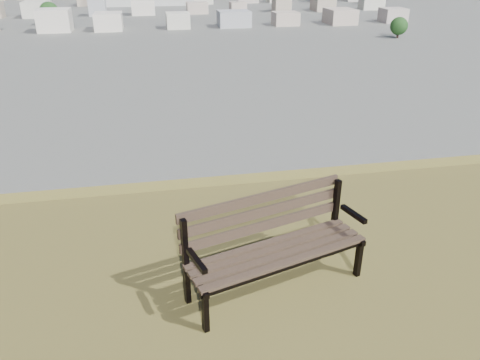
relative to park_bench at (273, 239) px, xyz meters
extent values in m
cube|color=#3F3024|center=(0.08, -0.28, -0.09)|extent=(1.81, 0.62, 0.04)
cube|color=#3F3024|center=(0.05, -0.16, -0.09)|extent=(1.81, 0.62, 0.04)
cube|color=#3F3024|center=(0.01, -0.04, -0.09)|extent=(1.81, 0.62, 0.04)
cube|color=#3F3024|center=(-0.02, 0.08, -0.09)|extent=(1.81, 0.62, 0.04)
cube|color=#3F3024|center=(-0.05, 0.15, 0.07)|extent=(1.79, 0.57, 0.10)
cube|color=#3F3024|center=(-0.05, 0.18, 0.22)|extent=(1.79, 0.57, 0.10)
cube|color=#3F3024|center=(-0.06, 0.20, 0.37)|extent=(1.79, 0.57, 0.10)
cube|color=black|center=(-0.76, -0.56, -0.32)|extent=(0.07, 0.07, 0.46)
cube|color=black|center=(-0.89, -0.13, -0.07)|extent=(0.07, 0.07, 0.95)
cube|color=black|center=(-0.82, -0.36, -0.13)|extent=(0.20, 0.51, 0.05)
cube|color=black|center=(-0.81, -0.41, 0.13)|extent=(0.16, 0.37, 0.05)
cube|color=black|center=(0.94, -0.05, -0.32)|extent=(0.07, 0.07, 0.46)
cube|color=black|center=(0.81, 0.38, -0.07)|extent=(0.07, 0.07, 0.95)
cube|color=black|center=(0.88, 0.15, -0.13)|extent=(0.20, 0.51, 0.05)
cube|color=black|center=(0.90, 0.10, 0.13)|extent=(0.16, 0.37, 0.05)
cube|color=black|center=(0.09, -0.29, -0.14)|extent=(1.80, 0.57, 0.04)
cube|color=black|center=(-0.03, 0.09, -0.14)|extent=(1.80, 0.57, 0.04)
cube|color=#BCADA1|center=(-37.20, 198.36, -22.05)|extent=(11.00, 11.00, 7.00)
cube|color=#C3AD9B|center=(-13.20, 198.36, -22.05)|extent=(11.00, 11.00, 7.00)
cube|color=#A9A9AD|center=(10.80, 198.36, -22.05)|extent=(11.00, 11.00, 7.00)
cube|color=beige|center=(34.80, 198.36, -22.05)|extent=(11.00, 11.00, 7.00)
cube|color=tan|center=(58.80, 198.36, -22.05)|extent=(11.00, 11.00, 7.00)
cube|color=silver|center=(82.80, 198.36, -22.05)|extent=(11.00, 11.00, 7.00)
cube|color=beige|center=(106.80, 198.36, -22.05)|extent=(11.00, 11.00, 7.00)
cube|color=#A9A9AD|center=(-49.20, 248.36, -22.05)|extent=(11.00, 11.00, 7.00)
cube|color=beige|center=(-25.20, 248.36, -22.05)|extent=(11.00, 11.00, 7.00)
cube|color=tan|center=(-1.20, 248.36, -22.05)|extent=(11.00, 11.00, 7.00)
cube|color=silver|center=(22.80, 248.36, -22.05)|extent=(11.00, 11.00, 7.00)
cube|color=beige|center=(46.80, 248.36, -22.05)|extent=(11.00, 11.00, 7.00)
cube|color=beige|center=(70.80, 248.36, -22.05)|extent=(11.00, 11.00, 7.00)
cube|color=#BCADA1|center=(94.80, 248.36, -22.05)|extent=(11.00, 11.00, 7.00)
cube|color=#C3AD9B|center=(118.80, 248.36, -22.05)|extent=(11.00, 11.00, 7.00)
cube|color=silver|center=(-61.20, 298.36, -22.05)|extent=(11.00, 11.00, 7.00)
cube|color=beige|center=(-37.20, 298.36, -22.05)|extent=(11.00, 11.00, 7.00)
cylinder|color=#321F19|center=(88.80, 158.36, -24.50)|extent=(0.80, 0.80, 2.10)
sphere|color=#123517|center=(88.80, 158.36, -21.35)|extent=(6.30, 6.30, 6.30)
cylinder|color=#321F19|center=(-41.20, 218.36, -24.20)|extent=(0.80, 0.80, 2.70)
sphere|color=#123517|center=(-41.20, 218.36, -20.15)|extent=(8.10, 8.10, 8.10)
cylinder|color=#321F19|center=(128.80, 278.36, -24.57)|extent=(0.80, 0.80, 1.95)
cylinder|color=#321F19|center=(38.80, 298.36, -24.50)|extent=(0.80, 0.80, 2.10)
camera|label=1|loc=(-1.07, -3.84, 2.60)|focal=35.00mm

